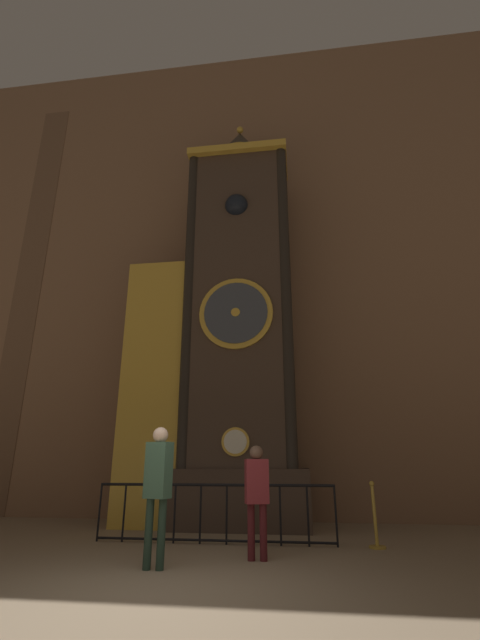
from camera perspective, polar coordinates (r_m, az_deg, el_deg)
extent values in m
plane|color=#847056|center=(5.37, -11.85, -32.71)|extent=(28.00, 28.00, 0.00)
cube|color=#846047|center=(13.08, -0.26, 9.29)|extent=(24.00, 0.30, 14.89)
cube|color=brown|center=(14.99, -26.25, 4.43)|extent=(0.90, 0.12, 13.40)
cube|color=#423328|center=(10.26, 0.00, -22.61)|extent=(3.10, 1.61, 1.23)
cube|color=#423328|center=(10.99, 0.00, 2.92)|extent=(2.48, 1.40, 8.27)
cube|color=gold|center=(12.94, -0.07, 19.98)|extent=(2.68, 1.54, 0.20)
cylinder|color=gold|center=(9.52, -0.61, -15.92)|extent=(0.60, 0.05, 0.60)
cylinder|color=silver|center=(9.49, -0.64, -15.91)|extent=(0.49, 0.03, 0.49)
cylinder|color=gold|center=(10.09, -0.55, 0.92)|extent=(1.75, 0.07, 1.75)
cylinder|color=#3D424C|center=(10.04, -0.59, 1.01)|extent=(1.51, 0.04, 1.51)
cylinder|color=gold|center=(10.03, -0.61, 1.05)|extent=(0.21, 0.03, 0.21)
cube|color=black|center=(11.86, -0.14, 13.77)|extent=(0.75, 0.42, 0.75)
sphere|color=black|center=(11.49, -0.45, 14.95)|extent=(0.60, 0.60, 0.60)
cylinder|color=black|center=(10.65, -6.80, 3.79)|extent=(0.28, 0.28, 8.27)
cylinder|color=black|center=(10.34, 6.08, 4.47)|extent=(0.28, 0.28, 8.27)
cylinder|color=gold|center=(13.18, 0.00, 20.55)|extent=(1.14, 1.14, 0.30)
cone|color=black|center=(13.53, 0.00, 22.37)|extent=(1.08, 1.08, 0.81)
sphere|color=gold|center=(13.88, 0.00, 24.00)|extent=(0.20, 0.20, 0.20)
cube|color=brown|center=(10.89, -10.71, -8.86)|extent=(1.47, 1.19, 6.22)
cube|color=gold|center=(10.32, -11.76, -8.28)|extent=(1.54, 0.06, 6.22)
cylinder|color=black|center=(9.01, -18.23, -23.10)|extent=(0.04, 0.04, 0.99)
cylinder|color=black|center=(8.83, -15.19, -23.47)|extent=(0.04, 0.04, 0.99)
cylinder|color=black|center=(8.66, -12.02, -23.80)|extent=(0.04, 0.04, 0.99)
cylinder|color=black|center=(8.52, -8.72, -24.07)|extent=(0.04, 0.04, 0.99)
cylinder|color=black|center=(8.41, -5.30, -24.27)|extent=(0.04, 0.04, 0.99)
cylinder|color=black|center=(8.32, -1.79, -24.39)|extent=(0.04, 0.04, 0.99)
cylinder|color=black|center=(8.26, 1.79, -24.44)|extent=(0.04, 0.04, 0.99)
cylinder|color=black|center=(8.22, 5.41, -24.40)|extent=(0.04, 0.04, 0.99)
cylinder|color=black|center=(8.21, 9.05, -24.27)|extent=(0.04, 0.04, 0.99)
cylinder|color=black|center=(8.23, 12.67, -24.06)|extent=(0.04, 0.04, 0.99)
cylinder|color=black|center=(8.33, -3.49, -21.10)|extent=(4.28, 0.05, 0.05)
cylinder|color=black|center=(8.42, -3.62, -27.28)|extent=(4.28, 0.04, 0.04)
cylinder|color=#213427|center=(6.60, -12.09, -26.05)|extent=(0.11, 0.11, 0.88)
cylinder|color=#213427|center=(6.55, -10.44, -26.21)|extent=(0.11, 0.11, 0.88)
cube|color=#385642|center=(6.51, -10.80, -19.02)|extent=(0.39, 0.31, 0.75)
sphere|color=beige|center=(6.52, -10.54, -14.84)|extent=(0.22, 0.22, 0.22)
cylinder|color=#461518|center=(7.05, 1.50, -26.38)|extent=(0.11, 0.11, 0.77)
cylinder|color=#461518|center=(7.03, 3.13, -26.38)|extent=(0.11, 0.11, 0.77)
cube|color=maroon|center=(6.97, 2.24, -20.66)|extent=(0.39, 0.31, 0.64)
sphere|color=brown|center=(6.97, 2.19, -17.25)|extent=(0.21, 0.21, 0.21)
cylinder|color=#B28E33|center=(8.36, 17.86, -26.87)|extent=(0.28, 0.28, 0.04)
cylinder|color=#B28E33|center=(8.30, 17.52, -23.71)|extent=(0.06, 0.06, 0.97)
sphere|color=#B28E33|center=(8.26, 17.15, -20.13)|extent=(0.09, 0.09, 0.09)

